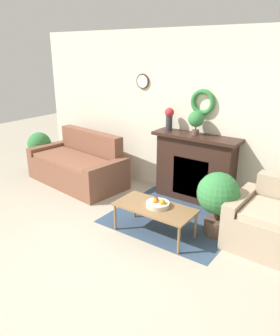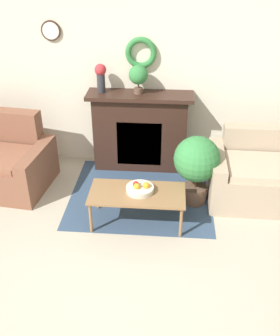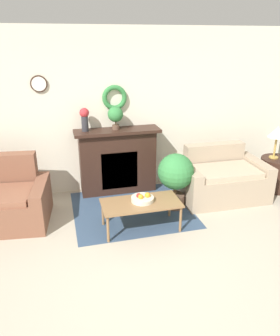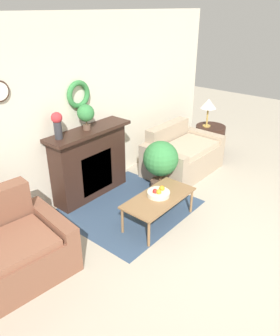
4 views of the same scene
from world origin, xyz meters
The scene contains 10 objects.
ground_plane centered at (0.00, 0.00, 0.00)m, with size 16.00×16.00×0.00m, color #ADA38E.
floor_rug centered at (0.16, 1.83, 0.00)m, with size 1.80×1.63×0.01m.
wall_back centered at (0.00, 2.76, 1.35)m, with size 6.80×0.14×2.70m.
fireplace centered at (0.09, 2.55, 0.56)m, with size 1.41×0.41×1.11m.
loveseat_right centered at (1.71, 1.90, 0.31)m, with size 1.41×0.95×0.83m.
coffee_table centered at (0.16, 1.26, 0.37)m, with size 1.08×0.53×0.41m.
fruit_bowl centered at (0.19, 1.29, 0.45)m, with size 0.32×0.32×0.12m.
vase_on_mantel_left centered at (-0.43, 2.56, 1.33)m, with size 0.15×0.15×0.37m.
potted_plant_on_mantel centered at (0.07, 2.54, 1.35)m, with size 0.25×0.25×0.38m.
potted_plant_floor_by_loveseat centered at (0.83, 1.74, 0.55)m, with size 0.56×0.56×0.88m.
Camera 2 is at (0.48, -2.39, 2.90)m, focal length 42.00 mm.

